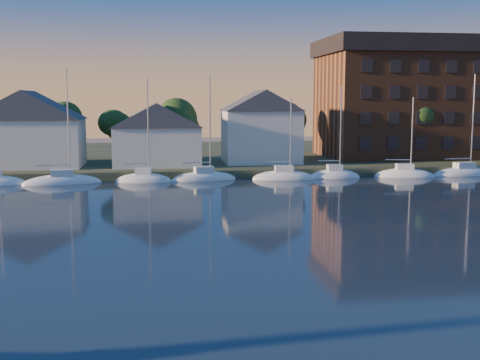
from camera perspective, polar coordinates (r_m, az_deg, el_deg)
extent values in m
plane|color=black|center=(24.21, 8.11, -15.61)|extent=(260.00, 260.00, 0.00)
cube|color=#353D23|center=(97.00, -4.35, 2.00)|extent=(160.00, 50.00, 2.00)
cube|color=brown|center=(74.22, -3.16, 0.27)|extent=(120.00, 3.00, 1.00)
cube|color=white|center=(81.03, -19.29, 3.31)|extent=(13.00, 9.00, 6.00)
cube|color=white|center=(78.56, -7.87, 3.18)|extent=(11.00, 8.00, 5.00)
cube|color=white|center=(81.76, 1.99, 4.12)|extent=(10.00, 8.00, 7.00)
cube|color=brown|center=(95.31, 17.03, 6.71)|extent=(30.00, 16.00, 15.00)
cube|color=black|center=(95.61, 17.23, 11.92)|extent=(31.00, 17.00, 2.40)
cylinder|color=#322316|center=(86.84, -21.22, 2.66)|extent=(0.50, 0.50, 3.50)
sphere|color=#1D3915|center=(86.61, -21.36, 5.59)|extent=(5.40, 5.40, 5.40)
cylinder|color=#322316|center=(85.39, -15.98, 2.81)|extent=(0.50, 0.50, 3.50)
sphere|color=#1D3915|center=(85.15, -16.09, 5.79)|extent=(5.40, 5.40, 5.40)
cylinder|color=#322316|center=(84.67, -10.60, 2.93)|extent=(0.50, 0.50, 3.50)
sphere|color=#1D3915|center=(84.43, -10.67, 5.94)|extent=(5.40, 5.40, 5.40)
cylinder|color=#322316|center=(84.71, -5.18, 3.03)|extent=(0.50, 0.50, 3.50)
sphere|color=#1D3915|center=(84.47, -5.21, 6.04)|extent=(5.40, 5.40, 5.40)
cylinder|color=#322316|center=(85.50, 0.19, 3.11)|extent=(0.50, 0.50, 3.50)
sphere|color=#1D3915|center=(85.26, 0.19, 6.09)|extent=(5.40, 5.40, 5.40)
cylinder|color=#322316|center=(87.02, 5.42, 3.15)|extent=(0.50, 0.50, 3.50)
sphere|color=#1D3915|center=(86.78, 5.45, 6.08)|extent=(5.40, 5.40, 5.40)
cylinder|color=#322316|center=(89.23, 10.43, 3.17)|extent=(0.50, 0.50, 3.50)
sphere|color=#1D3915|center=(89.00, 10.49, 6.03)|extent=(5.40, 5.40, 5.40)
cylinder|color=#322316|center=(92.09, 15.16, 3.17)|extent=(0.50, 0.50, 3.50)
sphere|color=#1D3915|center=(91.87, 15.25, 5.94)|extent=(5.40, 5.40, 5.40)
cylinder|color=#322316|center=(95.53, 19.58, 3.15)|extent=(0.50, 0.50, 3.50)
sphere|color=#1D3915|center=(95.32, 19.70, 5.81)|extent=(5.40, 5.40, 5.40)
cylinder|color=#A5A8AD|center=(72.41, -21.69, 4.28)|extent=(0.16, 0.16, 10.00)
ellipsoid|color=white|center=(71.61, -15.80, -0.28)|extent=(7.50, 2.40, 2.20)
cube|color=white|center=(71.45, -15.84, 0.75)|extent=(2.10, 1.32, 0.70)
cylinder|color=#A5A8AD|center=(70.97, -15.38, 4.49)|extent=(0.16, 0.16, 10.00)
cylinder|color=#A5A8AD|center=(71.48, -16.52, 1.41)|extent=(3.15, 0.12, 0.12)
ellipsoid|color=white|center=(70.98, -9.39, -0.16)|extent=(7.50, 2.40, 2.20)
cube|color=white|center=(70.82, -9.42, 0.88)|extent=(2.10, 1.32, 0.70)
cylinder|color=#A5A8AD|center=(70.42, -8.89, 4.65)|extent=(0.16, 0.16, 10.00)
cylinder|color=#A5A8AD|center=(70.75, -10.10, 1.55)|extent=(3.15, 0.12, 0.12)
ellipsoid|color=white|center=(71.25, -2.95, -0.04)|extent=(7.50, 2.40, 2.20)
cube|color=white|center=(71.09, -2.96, 1.00)|extent=(2.10, 1.32, 0.70)
cylinder|color=#A5A8AD|center=(70.77, -2.38, 4.75)|extent=(0.16, 0.16, 10.00)
cylinder|color=#A5A8AD|center=(70.93, -3.63, 1.67)|extent=(3.15, 0.12, 0.12)
ellipsoid|color=white|center=(72.41, 3.37, 0.08)|extent=(7.50, 2.40, 2.20)
cube|color=white|center=(72.25, 3.37, 1.10)|extent=(2.10, 1.32, 0.70)
cylinder|color=#A5A8AD|center=(72.02, 3.99, 4.79)|extent=(0.16, 0.16, 10.00)
cylinder|color=#A5A8AD|center=(72.00, 2.74, 1.76)|extent=(3.15, 0.12, 0.12)
ellipsoid|color=white|center=(74.41, 9.41, 0.19)|extent=(7.50, 2.40, 2.20)
cube|color=white|center=(74.26, 9.44, 1.19)|extent=(2.10, 1.32, 0.70)
cylinder|color=#A5A8AD|center=(74.12, 10.07, 4.77)|extent=(0.16, 0.16, 10.00)
cylinder|color=#A5A8AD|center=(73.92, 8.84, 1.84)|extent=(3.15, 0.12, 0.12)
ellipsoid|color=white|center=(77.20, 15.08, 0.30)|extent=(7.50, 2.40, 2.20)
cube|color=white|center=(77.05, 15.12, 1.26)|extent=(2.10, 1.32, 0.70)
cylinder|color=#A5A8AD|center=(76.99, 15.75, 4.71)|extent=(0.16, 0.16, 10.00)
cylinder|color=#A5A8AD|center=(76.64, 14.57, 1.88)|extent=(3.15, 0.12, 0.12)
ellipsoid|color=white|center=(80.68, 20.31, 0.39)|extent=(7.50, 2.40, 2.20)
cube|color=white|center=(80.54, 20.36, 1.31)|extent=(2.10, 1.32, 0.70)
cylinder|color=#A5A8AD|center=(80.56, 20.98, 4.60)|extent=(0.16, 0.16, 10.00)
cylinder|color=#A5A8AD|center=(80.07, 19.87, 1.91)|extent=(3.15, 0.12, 0.12)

